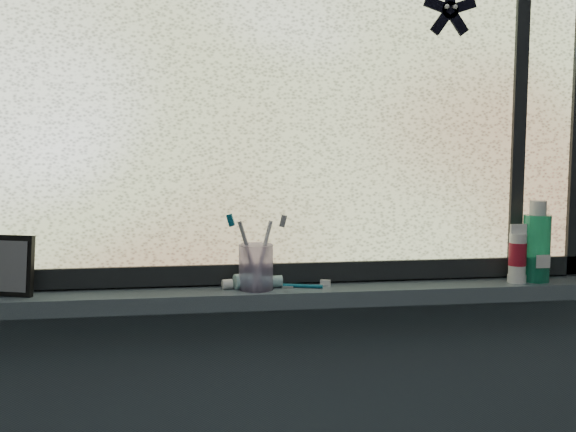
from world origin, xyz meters
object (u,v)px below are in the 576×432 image
(cream_tube, at_px, (518,251))
(vanity_mirror, at_px, (11,265))
(toothbrush_cup, at_px, (256,267))
(mouthwash_bottle, at_px, (537,241))

(cream_tube, bearing_deg, vanity_mirror, 178.83)
(toothbrush_cup, height_order, mouthwash_bottle, mouthwash_bottle)
(vanity_mirror, xyz_separation_m, mouthwash_bottle, (1.32, -0.02, 0.03))
(toothbrush_cup, relative_size, cream_tube, 1.03)
(vanity_mirror, relative_size, toothbrush_cup, 1.29)
(mouthwash_bottle, relative_size, cream_tube, 1.60)
(mouthwash_bottle, height_order, cream_tube, mouthwash_bottle)
(vanity_mirror, relative_size, cream_tube, 1.32)
(vanity_mirror, relative_size, mouthwash_bottle, 0.82)
(toothbrush_cup, height_order, cream_tube, cream_tube)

